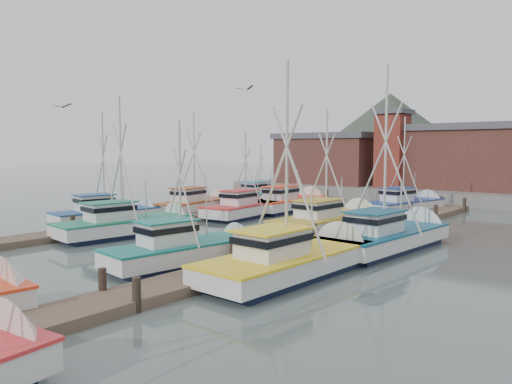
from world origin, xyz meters
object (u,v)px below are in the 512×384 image
Objects in this scene: boat_4 at (132,225)px; lookout_tower at (392,148)px; boat_12 at (291,202)px; boat_8 at (251,208)px.

lookout_tower is at bearing 92.29° from boat_4.
boat_4 is 17.03m from boat_12.
boat_12 is at bearing 95.96° from boat_4.
lookout_tower is 0.90× the size of boat_8.
boat_8 is at bearing -96.67° from lookout_tower.
boat_8 is (-2.49, -21.25, -4.87)m from lookout_tower.
lookout_tower is at bearing 78.60° from boat_12.
lookout_tower reaches higher than boat_8.
boat_12 reaches higher than boat_8.
lookout_tower is 21.94m from boat_8.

